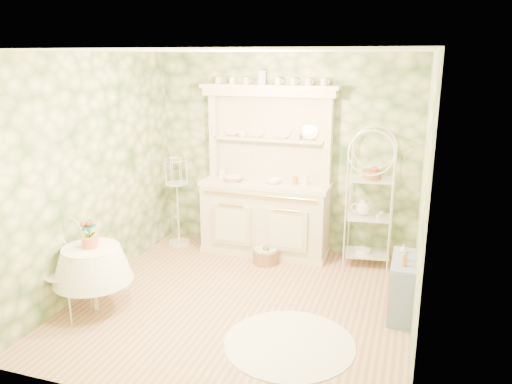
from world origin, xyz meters
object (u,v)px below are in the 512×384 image
(bakers_rack, at_px, (370,200))
(round_table, at_px, (93,276))
(side_shelf, at_px, (402,289))
(cafe_chair, at_px, (65,275))
(kitchen_dresser, at_px, (265,172))
(floor_basket, at_px, (265,256))
(birdcage_stand, at_px, (177,197))

(bakers_rack, bearing_deg, round_table, -148.36)
(side_shelf, relative_size, cafe_chair, 0.73)
(kitchen_dresser, height_order, floor_basket, kitchen_dresser)
(cafe_chair, relative_size, floor_basket, 2.96)
(side_shelf, height_order, round_table, round_table)
(cafe_chair, height_order, birdcage_stand, birdcage_stand)
(round_table, height_order, birdcage_stand, birdcage_stand)
(bakers_rack, bearing_deg, birdcage_stand, 174.71)
(birdcage_stand, bearing_deg, cafe_chair, -95.00)
(bakers_rack, relative_size, round_table, 2.26)
(bakers_rack, bearing_deg, floor_basket, -170.71)
(round_table, xyz_separation_m, cafe_chair, (-0.22, -0.18, 0.06))
(side_shelf, distance_m, cafe_chair, 3.54)
(cafe_chair, bearing_deg, kitchen_dresser, 66.15)
(floor_basket, bearing_deg, side_shelf, -25.19)
(round_table, height_order, cafe_chair, cafe_chair)
(kitchen_dresser, height_order, round_table, kitchen_dresser)
(round_table, height_order, floor_basket, round_table)
(round_table, bearing_deg, side_shelf, 16.68)
(round_table, bearing_deg, kitchen_dresser, 59.53)
(kitchen_dresser, distance_m, floor_basket, 1.12)
(cafe_chair, xyz_separation_m, floor_basket, (1.60, 1.94, -0.35))
(bakers_rack, height_order, birdcage_stand, bakers_rack)
(bakers_rack, distance_m, side_shelf, 1.43)
(cafe_chair, distance_m, floor_basket, 2.54)
(kitchen_dresser, height_order, birdcage_stand, kitchen_dresser)
(side_shelf, distance_m, round_table, 3.28)
(side_shelf, distance_m, birdcage_stand, 3.38)
(bakers_rack, xyz_separation_m, round_table, (-2.65, -2.15, -0.49))
(round_table, relative_size, birdcage_stand, 0.55)
(bakers_rack, bearing_deg, side_shelf, -75.48)
(round_table, distance_m, birdcage_stand, 2.08)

